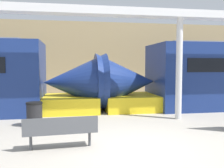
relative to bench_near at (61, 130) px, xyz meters
The scene contains 6 objects.
ground_plane 1.91m from the bench_near, ahead, with size 60.00×60.00×0.00m, color #A8A093.
station_wall 11.05m from the bench_near, 80.31° to the left, with size 56.00×0.20×5.00m, color tan.
bench_near is the anchor object (origin of this frame).
trash_bin 2.70m from the bench_near, 111.13° to the left, with size 0.55×0.55×0.83m.
support_column_near 5.41m from the bench_near, 32.85° to the left, with size 0.24×0.24×3.87m, color silver.
canopy_beam 6.29m from the bench_near, 32.85° to the left, with size 28.00×0.60×0.28m, color silver.
Camera 1 is at (-1.60, -5.97, 2.07)m, focal length 40.00 mm.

